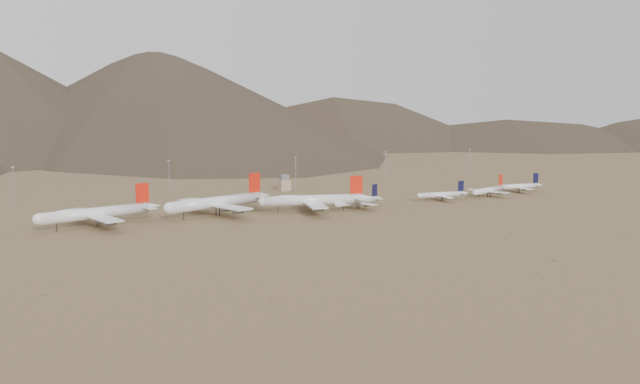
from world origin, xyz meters
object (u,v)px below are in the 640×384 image
narrowbody_b (443,194)px  widebody_west (96,213)px  widebody_centre (216,202)px  widebody_east (313,200)px  control_tower (284,184)px  narrowbody_a (358,201)px

narrowbody_b → widebody_west: bearing=-174.1°
widebody_centre → widebody_east: size_ratio=1.06×
control_tower → narrowbody_a: bearing=-87.1°
widebody_centre → control_tower: widebody_centre is taller
widebody_centre → narrowbody_a: bearing=-27.8°
widebody_west → control_tower: bearing=17.4°
control_tower → widebody_west: bearing=-149.6°
narrowbody_a → control_tower: bearing=76.5°
narrowbody_b → control_tower: 121.54m
widebody_east → narrowbody_b: 99.58m
control_tower → widebody_east: bearing=-104.9°
widebody_west → control_tower: (152.75, 89.44, -2.12)m
widebody_centre → narrowbody_b: 156.44m
widebody_west → widebody_east: (126.34, -9.82, -0.01)m
narrowbody_b → widebody_centre: bearing=-176.8°
control_tower → widebody_centre: bearing=-134.5°
widebody_west → widebody_east: bearing=-17.4°
narrowbody_a → control_tower: 100.47m
widebody_west → widebody_centre: bearing=-8.8°
widebody_east → widebody_centre: bearing=179.8°
narrowbody_a → widebody_east: bearing=161.6°
widebody_centre → narrowbody_a: size_ratio=1.81×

